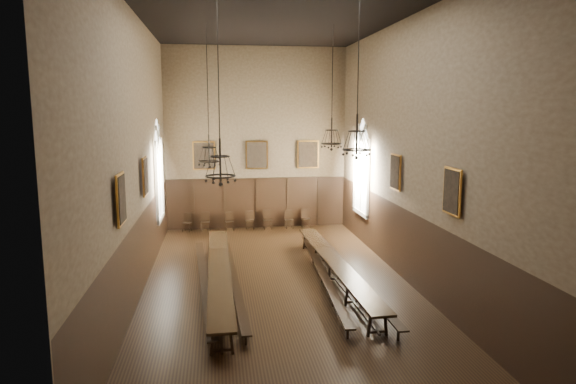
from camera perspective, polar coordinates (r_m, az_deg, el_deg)
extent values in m
cube|color=black|center=(17.72, -1.09, -10.41)|extent=(9.00, 18.00, 0.02)
cube|color=black|center=(17.00, -1.19, 19.62)|extent=(9.00, 18.00, 0.02)
cube|color=#756248|center=(25.71, -3.54, 5.93)|extent=(9.00, 0.02, 9.00)
cube|color=#756248|center=(7.96, 6.60, -1.05)|extent=(9.00, 0.02, 9.00)
cube|color=#756248|center=(16.84, -16.60, 3.94)|extent=(0.02, 18.00, 9.00)
cube|color=#756248|center=(17.87, 13.42, 4.34)|extent=(0.02, 18.00, 9.00)
cube|color=black|center=(17.19, -7.66, -8.41)|extent=(0.77, 10.17, 0.07)
cube|color=black|center=(17.94, 5.29, -7.72)|extent=(0.94, 9.76, 0.07)
cube|color=black|center=(17.31, -9.31, -9.55)|extent=(0.91, 9.53, 0.05)
cube|color=black|center=(17.35, -6.04, -9.50)|extent=(0.61, 9.05, 0.05)
cube|color=black|center=(17.95, 3.79, -8.74)|extent=(0.81, 9.70, 0.05)
cube|color=black|center=(17.89, 7.04, -8.86)|extent=(0.45, 9.66, 0.05)
cube|color=black|center=(25.71, -11.16, -3.40)|extent=(0.50, 0.50, 0.05)
cube|color=black|center=(25.83, -11.16, -2.81)|extent=(0.39, 0.16, 0.47)
cube|color=black|center=(25.72, -9.17, -3.33)|extent=(0.44, 0.44, 0.05)
cube|color=black|center=(25.84, -9.18, -2.73)|extent=(0.40, 0.07, 0.48)
cube|color=black|center=(25.67, -6.49, -3.32)|extent=(0.43, 0.43, 0.05)
cube|color=black|center=(25.78, -6.51, -2.73)|extent=(0.40, 0.07, 0.47)
cube|color=black|center=(25.76, -4.26, -3.22)|extent=(0.42, 0.42, 0.05)
cube|color=black|center=(25.88, -4.29, -2.63)|extent=(0.40, 0.06, 0.48)
cube|color=black|center=(25.80, -2.27, -3.14)|extent=(0.44, 0.44, 0.05)
cube|color=black|center=(25.93, -2.32, -2.52)|extent=(0.42, 0.06, 0.50)
cube|color=black|center=(25.94, 0.12, -3.12)|extent=(0.42, 0.42, 0.05)
cube|color=black|center=(26.05, 0.07, -2.53)|extent=(0.40, 0.06, 0.47)
cube|color=black|center=(26.03, 2.01, -3.04)|extent=(0.45, 0.45, 0.05)
cube|color=black|center=(26.15, 1.94, -2.43)|extent=(0.42, 0.07, 0.49)
cylinder|color=black|center=(19.13, -8.96, 12.28)|extent=(0.03, 0.03, 3.99)
torus|color=black|center=(19.19, -8.74, 3.38)|extent=(0.80, 0.80, 0.05)
torus|color=black|center=(19.15, -8.77, 4.91)|extent=(0.51, 0.51, 0.04)
cylinder|color=black|center=(19.16, -8.77, 4.63)|extent=(0.06, 0.06, 1.12)
cylinder|color=black|center=(19.52, 4.97, 13.19)|extent=(0.03, 0.03, 3.38)
torus|color=black|center=(19.51, 4.86, 5.37)|extent=(0.79, 0.79, 0.05)
torus|color=black|center=(19.48, 4.88, 6.87)|extent=(0.50, 0.50, 0.04)
cylinder|color=black|center=(19.49, 4.88, 6.59)|extent=(0.06, 0.06, 1.11)
cylinder|color=black|center=(14.56, -7.76, 13.58)|extent=(0.03, 0.03, 3.88)
torus|color=black|center=(14.63, -7.51, 1.76)|extent=(0.86, 0.86, 0.05)
torus|color=black|center=(14.57, -7.56, 3.94)|extent=(0.55, 0.55, 0.04)
cylinder|color=black|center=(14.58, -7.55, 3.54)|extent=(0.06, 0.06, 1.22)
cylinder|color=black|center=(14.44, 7.85, 14.97)|extent=(0.03, 0.03, 3.20)
torus|color=black|center=(14.40, 7.63, 4.67)|extent=(0.80, 0.80, 0.05)
torus|color=black|center=(14.37, 7.67, 6.73)|extent=(0.51, 0.51, 0.04)
cylinder|color=black|center=(14.37, 7.66, 6.35)|extent=(0.06, 0.06, 1.13)
cube|color=#AB7329|center=(25.57, -9.33, 4.01)|extent=(1.10, 0.12, 1.40)
cube|color=black|center=(25.57, -9.33, 4.01)|extent=(0.98, 0.02, 1.28)
cube|color=#AB7329|center=(25.64, -3.50, 4.13)|extent=(1.10, 0.12, 1.40)
cube|color=black|center=(25.64, -3.50, 4.13)|extent=(0.98, 0.02, 1.28)
cube|color=#AB7329|center=(25.97, 2.25, 4.20)|extent=(1.10, 0.12, 1.40)
cube|color=black|center=(25.97, 2.25, 4.20)|extent=(0.98, 0.02, 1.28)
cube|color=#AB7329|center=(17.89, -15.60, 1.68)|extent=(0.12, 1.00, 1.30)
cube|color=black|center=(17.89, -15.60, 1.68)|extent=(0.02, 0.88, 1.18)
cube|color=#AB7329|center=(13.48, -18.08, -0.74)|extent=(0.12, 1.00, 1.30)
cube|color=black|center=(13.48, -18.08, -0.74)|extent=(0.02, 0.88, 1.18)
cube|color=#AB7329|center=(18.83, 11.86, 2.18)|extent=(0.12, 1.00, 1.30)
cube|color=black|center=(18.83, 11.86, 2.18)|extent=(0.02, 0.88, 1.18)
cube|color=#AB7329|center=(14.72, 17.77, 0.06)|extent=(0.12, 1.00, 1.30)
cube|color=black|center=(14.72, 17.77, 0.06)|extent=(0.02, 0.88, 1.18)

